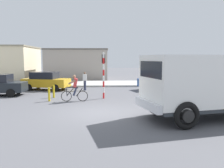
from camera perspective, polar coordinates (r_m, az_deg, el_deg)
name	(u,v)px	position (r m, az deg, el deg)	size (l,w,h in m)	color
ground_plane	(99,113)	(11.87, -3.28, -7.10)	(120.00, 120.00, 0.00)	#56565B
sidewalk_far	(101,84)	(24.96, -2.71, 0.12)	(80.00, 5.00, 0.16)	#ADADA8
truck_foreground	(202,83)	(11.16, 21.50, 0.31)	(5.83, 3.69, 2.90)	white
cyclist	(75,88)	(15.01, -9.28, -1.01)	(1.73, 0.50, 1.72)	black
traffic_light_pole	(104,69)	(15.89, -2.12, 3.82)	(0.24, 0.43, 3.20)	red
car_red_near	(46,81)	(21.17, -16.09, 0.79)	(4.28, 2.57, 1.60)	gold
car_far_side	(161,81)	(20.96, 12.09, 0.84)	(4.31, 2.73, 1.60)	#234C9E
pedestrian_near_kerb	(85,81)	(20.18, -6.77, 0.82)	(0.34, 0.22, 1.62)	#2D334C
bollard_near	(49,94)	(15.42, -15.35, -2.51)	(0.14, 0.14, 0.90)	gold
bollard_far	(54,91)	(16.77, -14.27, -1.79)	(0.14, 0.14, 0.90)	gold
building_corner_left	(6,62)	(36.03, -24.83, 4.91)	(7.85, 8.08, 4.52)	beige
building_mid_block	(78,64)	(32.44, -8.41, 4.94)	(8.19, 7.04, 4.07)	#9E9389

